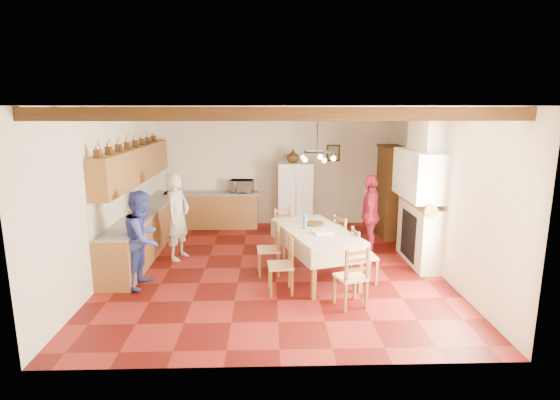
# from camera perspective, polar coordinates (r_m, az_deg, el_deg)

# --- Properties ---
(floor) EXTENTS (6.00, 6.50, 0.02)m
(floor) POSITION_cam_1_polar(r_m,az_deg,el_deg) (8.41, -0.63, -8.86)
(floor) COLOR #4B0B09
(floor) RESTS_ON ground
(ceiling) EXTENTS (6.00, 6.50, 0.02)m
(ceiling) POSITION_cam_1_polar(r_m,az_deg,el_deg) (7.86, -0.68, 12.18)
(ceiling) COLOR white
(ceiling) RESTS_ON ground
(wall_back) EXTENTS (6.00, 0.02, 3.00)m
(wall_back) POSITION_cam_1_polar(r_m,az_deg,el_deg) (11.22, -0.97, 4.38)
(wall_back) COLOR white
(wall_back) RESTS_ON ground
(wall_front) EXTENTS (6.00, 0.02, 3.00)m
(wall_front) POSITION_cam_1_polar(r_m,az_deg,el_deg) (4.84, 0.08, -5.86)
(wall_front) COLOR white
(wall_front) RESTS_ON ground
(wall_left) EXTENTS (0.02, 6.50, 3.00)m
(wall_left) POSITION_cam_1_polar(r_m,az_deg,el_deg) (8.50, -21.39, 1.10)
(wall_left) COLOR white
(wall_left) RESTS_ON ground
(wall_right) EXTENTS (0.02, 6.50, 3.00)m
(wall_right) POSITION_cam_1_polar(r_m,az_deg,el_deg) (8.60, 19.84, 1.34)
(wall_right) COLOR white
(wall_right) RESTS_ON ground
(ceiling_beams) EXTENTS (6.00, 6.30, 0.16)m
(ceiling_beams) POSITION_cam_1_polar(r_m,az_deg,el_deg) (7.86, -0.68, 11.45)
(ceiling_beams) COLOR #3B1C0E
(ceiling_beams) RESTS_ON ground
(lower_cabinets_left) EXTENTS (0.60, 4.30, 0.86)m
(lower_cabinets_left) POSITION_cam_1_polar(r_m,az_deg,el_deg) (9.62, -17.10, -3.96)
(lower_cabinets_left) COLOR brown
(lower_cabinets_left) RESTS_ON ground
(lower_cabinets_back) EXTENTS (2.30, 0.60, 0.86)m
(lower_cabinets_back) POSITION_cam_1_polar(r_m,az_deg,el_deg) (11.20, -8.88, -1.35)
(lower_cabinets_back) COLOR brown
(lower_cabinets_back) RESTS_ON ground
(countertop_left) EXTENTS (0.62, 4.30, 0.04)m
(countertop_left) POSITION_cam_1_polar(r_m,az_deg,el_deg) (9.51, -17.27, -1.35)
(countertop_left) COLOR slate
(countertop_left) RESTS_ON lower_cabinets_left
(countertop_back) EXTENTS (2.34, 0.62, 0.04)m
(countertop_back) POSITION_cam_1_polar(r_m,az_deg,el_deg) (11.10, -8.96, 0.91)
(countertop_back) COLOR slate
(countertop_back) RESTS_ON lower_cabinets_back
(backsplash_left) EXTENTS (0.03, 4.30, 0.60)m
(backsplash_left) POSITION_cam_1_polar(r_m,az_deg,el_deg) (9.52, -19.04, 0.53)
(backsplash_left) COLOR white
(backsplash_left) RESTS_ON ground
(backsplash_back) EXTENTS (2.30, 0.03, 0.60)m
(backsplash_back) POSITION_cam_1_polar(r_m,az_deg,el_deg) (11.33, -8.83, 2.78)
(backsplash_back) COLOR white
(backsplash_back) RESTS_ON ground
(upper_cabinets) EXTENTS (0.35, 4.20, 0.70)m
(upper_cabinets) POSITION_cam_1_polar(r_m,az_deg,el_deg) (9.38, -18.37, 4.43)
(upper_cabinets) COLOR brown
(upper_cabinets) RESTS_ON ground
(fireplace) EXTENTS (0.56, 1.60, 2.80)m
(fireplace) POSITION_cam_1_polar(r_m,az_deg,el_deg) (8.70, 17.54, 0.94)
(fireplace) COLOR beige
(fireplace) RESTS_ON ground
(wall_picture) EXTENTS (0.34, 0.03, 0.42)m
(wall_picture) POSITION_cam_1_polar(r_m,az_deg,el_deg) (11.28, 6.97, 6.12)
(wall_picture) COLOR #322217
(wall_picture) RESTS_ON ground
(refrigerator) EXTENTS (0.86, 0.72, 1.67)m
(refrigerator) POSITION_cam_1_polar(r_m,az_deg,el_deg) (10.81, 2.00, 0.52)
(refrigerator) COLOR silver
(refrigerator) RESTS_ON floor
(hutch) EXTENTS (0.53, 1.18, 2.12)m
(hutch) POSITION_cam_1_polar(r_m,az_deg,el_deg) (10.57, 14.21, 1.13)
(hutch) COLOR #37200D
(hutch) RESTS_ON floor
(dining_table) EXTENTS (1.56, 2.21, 0.87)m
(dining_table) POSITION_cam_1_polar(r_m,az_deg,el_deg) (7.78, 4.69, -4.46)
(dining_table) COLOR beige
(dining_table) RESTS_ON floor
(chandelier) EXTENTS (0.47, 0.47, 0.03)m
(chandelier) POSITION_cam_1_polar(r_m,az_deg,el_deg) (7.50, 4.88, 6.33)
(chandelier) COLOR black
(chandelier) RESTS_ON ground
(chair_left_near) EXTENTS (0.43, 0.45, 0.96)m
(chair_left_near) POSITION_cam_1_polar(r_m,az_deg,el_deg) (7.19, 0.05, -8.40)
(chair_left_near) COLOR brown
(chair_left_near) RESTS_ON floor
(chair_left_far) EXTENTS (0.43, 0.44, 0.96)m
(chair_left_far) POSITION_cam_1_polar(r_m,az_deg,el_deg) (7.97, -1.53, -6.33)
(chair_left_far) COLOR brown
(chair_left_far) RESTS_ON floor
(chair_right_near) EXTENTS (0.44, 0.46, 0.96)m
(chair_right_near) POSITION_cam_1_polar(r_m,az_deg,el_deg) (7.74, 10.95, -7.11)
(chair_right_near) COLOR brown
(chair_right_near) RESTS_ON floor
(chair_right_far) EXTENTS (0.55, 0.55, 0.96)m
(chair_right_far) POSITION_cam_1_polar(r_m,az_deg,el_deg) (8.60, 8.64, -5.07)
(chair_right_far) COLOR brown
(chair_right_far) RESTS_ON floor
(chair_end_near) EXTENTS (0.53, 0.52, 0.96)m
(chair_end_near) POSITION_cam_1_polar(r_m,az_deg,el_deg) (6.81, 9.23, -9.75)
(chair_end_near) COLOR brown
(chair_end_near) RESTS_ON floor
(chair_end_far) EXTENTS (0.56, 0.55, 0.96)m
(chair_end_far) POSITION_cam_1_polar(r_m,az_deg,el_deg) (8.99, 0.86, -4.18)
(chair_end_far) COLOR brown
(chair_end_far) RESTS_ON floor
(person_man) EXTENTS (0.61, 0.74, 1.74)m
(person_man) POSITION_cam_1_polar(r_m,az_deg,el_deg) (8.88, -13.21, -2.11)
(person_man) COLOR beige
(person_man) RESTS_ON floor
(person_woman_blue) EXTENTS (0.75, 0.89, 1.65)m
(person_woman_blue) POSITION_cam_1_polar(r_m,az_deg,el_deg) (7.72, -17.46, -4.84)
(person_woman_blue) COLOR #323F95
(person_woman_blue) RESTS_ON floor
(person_woman_red) EXTENTS (0.65, 1.05, 1.66)m
(person_woman_red) POSITION_cam_1_polar(r_m,az_deg,el_deg) (9.13, 11.68, -1.90)
(person_woman_red) COLOR #B7203A
(person_woman_red) RESTS_ON floor
(microwave) EXTENTS (0.59, 0.42, 0.31)m
(microwave) POSITION_cam_1_polar(r_m,az_deg,el_deg) (11.00, -4.97, 1.83)
(microwave) COLOR silver
(microwave) RESTS_ON countertop_back
(fridge_vase) EXTENTS (0.35, 0.35, 0.32)m
(fridge_vase) POSITION_cam_1_polar(r_m,az_deg,el_deg) (10.65, 1.72, 5.79)
(fridge_vase) COLOR #37200D
(fridge_vase) RESTS_ON refrigerator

